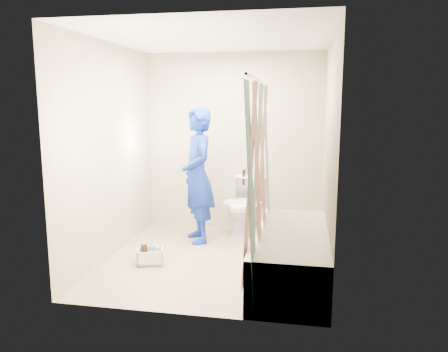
% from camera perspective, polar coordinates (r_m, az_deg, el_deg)
% --- Properties ---
extents(floor, '(2.60, 2.60, 0.00)m').
position_cam_1_polar(floor, '(4.98, -1.19, -10.86)').
color(floor, '#9E8A6F').
rests_on(floor, ground).
extents(ceiling, '(2.40, 2.60, 0.02)m').
position_cam_1_polar(ceiling, '(4.71, -1.30, 17.64)').
color(ceiling, white).
rests_on(ceiling, wall_back).
extents(wall_back, '(2.40, 0.02, 2.40)m').
position_cam_1_polar(wall_back, '(5.97, 1.30, 4.43)').
color(wall_back, tan).
rests_on(wall_back, ground).
extents(wall_front, '(2.40, 0.02, 2.40)m').
position_cam_1_polar(wall_front, '(3.45, -5.65, 0.46)').
color(wall_front, tan).
rests_on(wall_front, ground).
extents(wall_left, '(0.02, 2.60, 2.40)m').
position_cam_1_polar(wall_left, '(5.08, -14.64, 3.17)').
color(wall_left, tan).
rests_on(wall_left, ground).
extents(wall_right, '(0.02, 2.60, 2.40)m').
position_cam_1_polar(wall_right, '(4.61, 13.55, 2.57)').
color(wall_right, tan).
rests_on(wall_right, ground).
extents(bathtub, '(0.70, 1.75, 0.50)m').
position_cam_1_polar(bathtub, '(4.40, 8.71, -10.10)').
color(bathtub, white).
rests_on(bathtub, ground).
extents(curtain_rod, '(0.02, 1.90, 0.02)m').
position_cam_1_polar(curtain_rod, '(4.17, 4.67, 12.42)').
color(curtain_rod, silver).
rests_on(curtain_rod, wall_back).
extents(shower_curtain, '(0.06, 1.75, 1.80)m').
position_cam_1_polar(shower_curtain, '(4.23, 4.50, -0.27)').
color(shower_curtain, white).
rests_on(shower_curtain, curtain_rod).
extents(toilet, '(0.53, 0.80, 0.76)m').
position_cam_1_polar(toilet, '(5.82, 2.77, -3.91)').
color(toilet, white).
rests_on(toilet, ground).
extents(tank_lid, '(0.49, 0.27, 0.04)m').
position_cam_1_polar(tank_lid, '(5.69, 2.44, -3.54)').
color(tank_lid, white).
rests_on(tank_lid, toilet).
extents(tank_internals, '(0.19, 0.07, 0.25)m').
position_cam_1_polar(tank_internals, '(5.95, 2.94, 0.02)').
color(tank_internals, black).
rests_on(tank_internals, toilet).
extents(plumber, '(0.65, 0.73, 1.68)m').
position_cam_1_polar(plumber, '(5.43, -3.45, 0.04)').
color(plumber, '#1031A8').
rests_on(plumber, ground).
extents(cleaning_caddy, '(0.33, 0.30, 0.21)m').
position_cam_1_polar(cleaning_caddy, '(4.90, -9.51, -10.37)').
color(cleaning_caddy, silver).
rests_on(cleaning_caddy, ground).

